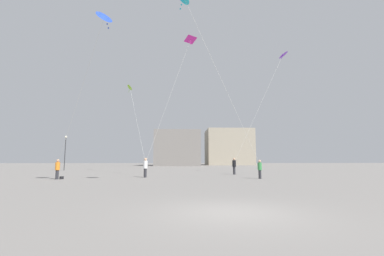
% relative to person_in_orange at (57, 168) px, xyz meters
% --- Properties ---
extents(ground_plane, '(300.00, 300.00, 0.00)m').
position_rel_person_in_orange_xyz_m(ground_plane, '(11.66, -14.79, -0.92)').
color(ground_plane, gray).
extents(person_in_orange, '(0.37, 0.37, 1.68)m').
position_rel_person_in_orange_xyz_m(person_in_orange, '(0.00, 0.00, 0.00)').
color(person_in_orange, '#2D2D33').
rests_on(person_in_orange, ground_plane).
extents(person_in_white, '(0.39, 0.39, 1.81)m').
position_rel_person_in_orange_xyz_m(person_in_white, '(7.12, 1.97, 0.07)').
color(person_in_white, '#2D2D33').
rests_on(person_in_white, ground_plane).
extents(person_in_green, '(0.36, 0.36, 1.63)m').
position_rel_person_in_orange_xyz_m(person_in_green, '(17.25, -0.42, -0.03)').
color(person_in_green, '#2D2D33').
rests_on(person_in_green, ground_plane).
extents(person_in_black, '(0.41, 0.41, 1.86)m').
position_rel_person_in_orange_xyz_m(person_in_black, '(16.56, 6.47, 0.10)').
color(person_in_black, '#2D2D33').
rests_on(person_in_black, ground_plane).
extents(kite_violet_diamond, '(7.41, 1.79, 13.86)m').
position_rel_person_in_orange_xyz_m(kite_violet_diamond, '(23.21, 7.49, 13.71)').
color(kite_violet_diamond, purple).
extents(kite_cobalt_diamond, '(5.87, 7.06, 10.26)m').
position_rel_person_in_orange_xyz_m(kite_cobalt_diamond, '(5.12, -6.31, 10.05)').
color(kite_cobalt_diamond, blue).
extents(kite_magenta_delta, '(4.81, 1.38, 12.22)m').
position_rel_person_in_orange_xyz_m(kite_magenta_delta, '(11.19, 1.14, 11.93)').
color(kite_magenta_delta, '#D12899').
extents(kite_lime_diamond, '(4.38, 12.98, 11.22)m').
position_rel_person_in_orange_xyz_m(kite_lime_diamond, '(3.34, 14.13, 10.97)').
color(kite_lime_diamond, '#8CD12D').
extents(building_left_hall, '(13.69, 16.74, 10.37)m').
position_rel_person_in_orange_xyz_m(building_left_hall, '(10.66, 58.27, 4.26)').
color(building_left_hall, gray).
rests_on(building_left_hall, ground_plane).
extents(building_centre_hall, '(15.92, 15.53, 12.28)m').
position_rel_person_in_orange_xyz_m(building_centre_hall, '(28.66, 68.65, 5.22)').
color(building_centre_hall, '#A39984').
rests_on(building_centre_hall, ground_plane).
extents(lamppost_east, '(0.36, 0.36, 5.52)m').
position_rel_person_in_orange_xyz_m(lamppost_east, '(-7.74, 20.24, 2.73)').
color(lamppost_east, '#2D2D30').
rests_on(lamppost_east, ground_plane).
extents(handbag_beside_flyer, '(0.26, 0.35, 0.24)m').
position_rel_person_in_orange_xyz_m(handbag_beside_flyer, '(0.35, 0.10, -0.80)').
color(handbag_beside_flyer, black).
rests_on(handbag_beside_flyer, ground_plane).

